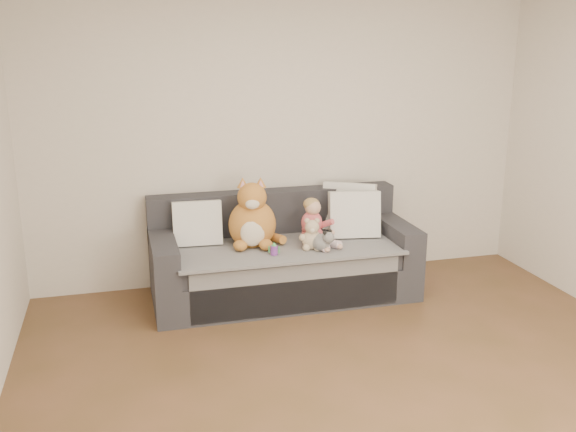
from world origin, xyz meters
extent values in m
plane|color=brown|center=(0.00, 0.00, 0.00)|extent=(5.00, 5.00, 0.00)
plane|color=silver|center=(0.00, 2.50, 1.30)|extent=(4.50, 0.00, 4.50)
cube|color=#242529|center=(-0.14, 2.02, 0.15)|extent=(2.20, 0.90, 0.30)
cube|color=#242529|center=(-0.14, 1.99, 0.38)|extent=(1.90, 0.80, 0.15)
cube|color=#242529|center=(-0.14, 2.37, 0.65)|extent=(2.20, 0.20, 0.40)
cube|color=#242529|center=(-1.14, 2.02, 0.45)|extent=(0.20, 0.90, 0.30)
cube|color=#242529|center=(0.86, 2.02, 0.45)|extent=(0.20, 0.90, 0.30)
cube|color=gray|center=(-0.14, 1.97, 0.46)|extent=(1.85, 0.88, 0.02)
cube|color=gray|center=(-0.14, 1.58, 0.23)|extent=(1.70, 0.02, 0.41)
cube|color=silver|center=(-0.84, 2.18, 0.66)|extent=(0.41, 0.21, 0.38)
cube|color=silver|center=(0.52, 2.25, 0.69)|extent=(0.51, 0.41, 0.44)
cube|color=silver|center=(0.49, 2.04, 0.67)|extent=(0.46, 0.26, 0.41)
ellipsoid|color=#EB6753|center=(0.09, 1.97, 0.54)|extent=(0.19, 0.15, 0.15)
ellipsoid|color=#EB6753|center=(0.09, 1.97, 0.65)|extent=(0.18, 0.15, 0.19)
ellipsoid|color=#DBAA8C|center=(0.09, 1.96, 0.78)|extent=(0.13, 0.13, 0.13)
ellipsoid|color=tan|center=(0.09, 1.98, 0.81)|extent=(0.14, 0.14, 0.11)
cylinder|color=#EB6753|center=(0.03, 1.88, 0.63)|extent=(0.06, 0.18, 0.12)
cylinder|color=#EB6753|center=(0.19, 1.95, 0.63)|extent=(0.15, 0.17, 0.12)
ellipsoid|color=#DBAA8C|center=(0.03, 1.81, 0.57)|extent=(0.05, 0.05, 0.05)
ellipsoid|color=#DBAA8C|center=(0.24, 1.89, 0.57)|extent=(0.05, 0.05, 0.05)
cylinder|color=#E5B2C6|center=(0.10, 1.80, 0.50)|extent=(0.12, 0.24, 0.08)
cylinder|color=#E5B2C6|center=(0.20, 1.84, 0.50)|extent=(0.18, 0.24, 0.08)
ellipsoid|color=#DBAA8C|center=(0.13, 1.69, 0.50)|extent=(0.05, 0.07, 0.04)
ellipsoid|color=#DBAA8C|center=(0.25, 1.73, 0.50)|extent=(0.05, 0.07, 0.04)
ellipsoid|color=#AB5A26|center=(-0.40, 2.04, 0.65)|extent=(0.40, 0.34, 0.42)
ellipsoid|color=beige|center=(-0.43, 1.91, 0.62)|extent=(0.21, 0.09, 0.23)
ellipsoid|color=#AB5A26|center=(-0.41, 2.01, 0.89)|extent=(0.24, 0.24, 0.24)
ellipsoid|color=beige|center=(-0.43, 1.91, 0.86)|extent=(0.11, 0.07, 0.08)
cone|color=#AB5A26|center=(-0.47, 2.07, 1.00)|extent=(0.11, 0.11, 0.08)
cone|color=pink|center=(-0.48, 2.05, 1.00)|extent=(0.07, 0.07, 0.05)
cone|color=#AB5A26|center=(-0.33, 2.04, 1.00)|extent=(0.11, 0.11, 0.08)
cone|color=pink|center=(-0.33, 2.02, 1.00)|extent=(0.07, 0.07, 0.05)
ellipsoid|color=#AB5A26|center=(-0.53, 1.91, 0.52)|extent=(0.11, 0.14, 0.09)
ellipsoid|color=#AB5A26|center=(-0.33, 1.87, 0.52)|extent=(0.11, 0.14, 0.09)
cylinder|color=#AB5A26|center=(-0.21, 2.06, 0.52)|extent=(0.16, 0.27, 0.10)
ellipsoid|color=tan|center=(0.04, 1.82, 0.55)|extent=(0.17, 0.14, 0.17)
ellipsoid|color=tan|center=(0.04, 1.81, 0.66)|extent=(0.12, 0.12, 0.12)
ellipsoid|color=tan|center=(0.00, 1.83, 0.71)|extent=(0.04, 0.04, 0.04)
ellipsoid|color=tan|center=(0.08, 1.81, 0.71)|extent=(0.04, 0.04, 0.04)
ellipsoid|color=beige|center=(0.03, 1.76, 0.65)|extent=(0.04, 0.04, 0.04)
ellipsoid|color=tan|center=(-0.03, 1.82, 0.57)|extent=(0.06, 0.06, 0.06)
ellipsoid|color=tan|center=(0.11, 1.78, 0.57)|extent=(0.06, 0.06, 0.06)
ellipsoid|color=tan|center=(-0.01, 1.78, 0.50)|extent=(0.06, 0.06, 0.06)
ellipsoid|color=tan|center=(0.07, 1.76, 0.50)|extent=(0.06, 0.06, 0.06)
ellipsoid|color=white|center=(0.10, 1.77, 0.54)|extent=(0.15, 0.19, 0.14)
ellipsoid|color=white|center=(0.14, 1.68, 0.60)|extent=(0.09, 0.09, 0.09)
ellipsoid|color=black|center=(0.11, 1.68, 0.64)|extent=(0.03, 0.03, 0.03)
ellipsoid|color=black|center=(0.16, 1.71, 0.64)|extent=(0.03, 0.03, 0.03)
cylinder|color=purple|center=(-0.29, 1.74, 0.51)|extent=(0.07, 0.07, 0.08)
cone|color=green|center=(-0.29, 1.74, 0.56)|extent=(0.07, 0.07, 0.03)
cylinder|color=green|center=(-0.33, 1.75, 0.52)|extent=(0.02, 0.02, 0.05)
cylinder|color=green|center=(-0.26, 1.72, 0.52)|extent=(0.02, 0.02, 0.05)
camera|label=1|loc=(-1.44, -2.96, 2.15)|focal=40.00mm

